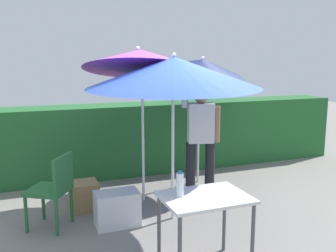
{
  "coord_description": "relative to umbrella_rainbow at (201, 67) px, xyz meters",
  "views": [
    {
      "loc": [
        -1.78,
        -4.33,
        1.98
      ],
      "look_at": [
        0.0,
        0.3,
        1.1
      ],
      "focal_mm": 40.01,
      "sensor_mm": 36.0,
      "label": 1
    }
  ],
  "objects": [
    {
      "name": "ground_plane",
      "position": [
        -0.83,
        -1.01,
        -1.86
      ],
      "size": [
        24.0,
        24.0,
        0.0
      ],
      "primitive_type": "plane",
      "color": "gray"
    },
    {
      "name": "crate_cardboard",
      "position": [
        -1.95,
        -0.48,
        -1.68
      ],
      "size": [
        0.37,
        0.37,
        0.37
      ],
      "primitive_type": "cube",
      "color": "#9E7A4C",
      "rests_on": "ground_plane"
    },
    {
      "name": "folding_table",
      "position": [
        -1.11,
        -2.39,
        -1.21
      ],
      "size": [
        0.8,
        0.6,
        0.74
      ],
      "color": "#4C4C51",
      "rests_on": "ground_plane"
    },
    {
      "name": "person_vendor",
      "position": [
        -0.3,
        -0.64,
        -0.93
      ],
      "size": [
        0.55,
        0.31,
        1.88
      ],
      "color": "black",
      "rests_on": "ground_plane"
    },
    {
      "name": "bottle_water",
      "position": [
        -1.33,
        -2.32,
        -1.01
      ],
      "size": [
        0.07,
        0.07,
        0.24
      ],
      "color": "silver",
      "rests_on": "folding_table"
    },
    {
      "name": "cooler_box",
      "position": [
        -1.65,
        -1.14,
        -1.65
      ],
      "size": [
        0.52,
        0.32,
        0.42
      ],
      "primitive_type": "cube",
      "color": "silver",
      "rests_on": "ground_plane"
    },
    {
      "name": "chair_plastic",
      "position": [
        -2.35,
        -0.94,
        -1.35
      ],
      "size": [
        0.61,
        0.61,
        0.89
      ],
      "color": "#236633",
      "rests_on": "ground_plane"
    },
    {
      "name": "umbrella_yellow",
      "position": [
        -0.94,
        -1.19,
        -0.03
      ],
      "size": [
        2.1,
        2.1,
        2.07
      ],
      "color": "silver",
      "rests_on": "ground_plane"
    },
    {
      "name": "hedge_row",
      "position": [
        -0.83,
        0.93,
        -1.25
      ],
      "size": [
        8.0,
        0.7,
        1.22
      ],
      "primitive_type": "cube",
      "color": "#23602D",
      "rests_on": "ground_plane"
    },
    {
      "name": "umbrella_orange",
      "position": [
        -1.13,
        -0.45,
        0.12
      ],
      "size": [
        1.58,
        1.57,
        2.32
      ],
      "color": "silver",
      "rests_on": "ground_plane"
    },
    {
      "name": "umbrella_rainbow",
      "position": [
        0.0,
        0.0,
        0.0
      ],
      "size": [
        1.44,
        1.45,
        2.19
      ],
      "color": "silver",
      "rests_on": "ground_plane"
    }
  ]
}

